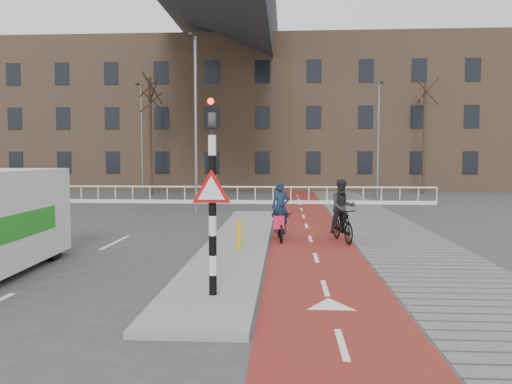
{
  "coord_description": "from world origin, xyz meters",
  "views": [
    {
      "loc": [
        0.71,
        -10.83,
        2.61
      ],
      "look_at": [
        -0.24,
        5.0,
        1.5
      ],
      "focal_mm": 35.0,
      "sensor_mm": 36.0,
      "label": 1
    }
  ],
  "objects": [
    {
      "name": "sidewalk",
      "position": [
        4.3,
        10.0,
        0.01
      ],
      "size": [
        3.0,
        60.0,
        0.01
      ],
      "primitive_type": "cube",
      "color": "slate",
      "rests_on": "ground"
    },
    {
      "name": "tree_mid",
      "position": [
        -8.73,
        23.54,
        4.05
      ],
      "size": [
        0.23,
        0.23,
        8.1
      ],
      "primitive_type": "cylinder",
      "color": "black",
      "rests_on": "ground"
    },
    {
      "name": "townhouse_row",
      "position": [
        -3.0,
        32.0,
        7.81
      ],
      "size": [
        46.0,
        10.0,
        15.9
      ],
      "color": "#7F6047",
      "rests_on": "ground"
    },
    {
      "name": "bollard",
      "position": [
        -0.54,
        2.38,
        0.5
      ],
      "size": [
        0.12,
        0.12,
        0.77
      ],
      "primitive_type": "cylinder",
      "color": "#CEB80B",
      "rests_on": "curb_island"
    },
    {
      "name": "streetlight_left",
      "position": [
        -9.44,
        23.98,
        3.87
      ],
      "size": [
        0.12,
        0.12,
        7.74
      ],
      "primitive_type": "cylinder",
      "color": "slate",
      "rests_on": "ground"
    },
    {
      "name": "streetlight_near",
      "position": [
        -3.41,
        11.91,
        4.02
      ],
      "size": [
        0.12,
        0.12,
        8.05
      ],
      "primitive_type": "cylinder",
      "color": "slate",
      "rests_on": "ground"
    },
    {
      "name": "traffic_signal",
      "position": [
        -0.6,
        -2.02,
        1.99
      ],
      "size": [
        0.8,
        0.8,
        3.68
      ],
      "color": "black",
      "rests_on": "curb_island"
    },
    {
      "name": "cyclist_far",
      "position": [
        2.45,
        4.46,
        0.8
      ],
      "size": [
        0.94,
        1.85,
        1.92
      ],
      "rotation": [
        0.0,
        0.0,
        0.23
      ],
      "color": "black",
      "rests_on": "bike_lane"
    },
    {
      "name": "tree_right",
      "position": [
        10.4,
        24.94,
        3.93
      ],
      "size": [
        0.21,
        0.21,
        7.85
      ],
      "primitive_type": "cylinder",
      "color": "black",
      "rests_on": "ground"
    },
    {
      "name": "railing",
      "position": [
        -5.0,
        17.0,
        0.31
      ],
      "size": [
        28.0,
        0.1,
        0.99
      ],
      "color": "silver",
      "rests_on": "ground"
    },
    {
      "name": "curb_island",
      "position": [
        -0.7,
        4.0,
        0.06
      ],
      "size": [
        1.8,
        16.0,
        0.12
      ],
      "primitive_type": "cube",
      "color": "gray",
      "rests_on": "ground"
    },
    {
      "name": "streetlight_right",
      "position": [
        6.55,
        21.29,
        3.66
      ],
      "size": [
        0.12,
        0.12,
        7.32
      ],
      "primitive_type": "cylinder",
      "color": "slate",
      "rests_on": "ground"
    },
    {
      "name": "bike_lane",
      "position": [
        1.5,
        10.0,
        0.01
      ],
      "size": [
        2.5,
        60.0,
        0.01
      ],
      "primitive_type": "cube",
      "color": "maroon",
      "rests_on": "ground"
    },
    {
      "name": "cyclist_near",
      "position": [
        0.55,
        4.69,
        0.62
      ],
      "size": [
        0.72,
        1.76,
        1.82
      ],
      "rotation": [
        0.0,
        0.0,
        0.07
      ],
      "color": "black",
      "rests_on": "bike_lane"
    },
    {
      "name": "ground",
      "position": [
        0.0,
        0.0,
        0.0
      ],
      "size": [
        120.0,
        120.0,
        0.0
      ],
      "primitive_type": "plane",
      "color": "#38383A",
      "rests_on": "ground"
    }
  ]
}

